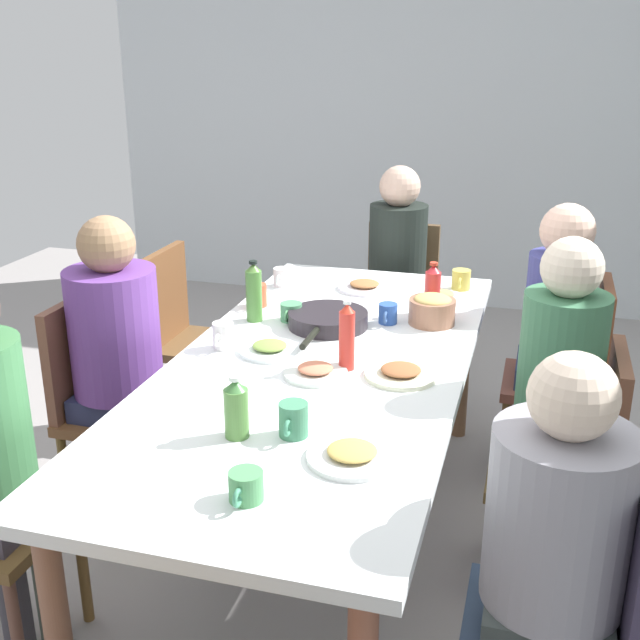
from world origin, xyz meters
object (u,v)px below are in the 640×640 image
(chair_3, at_px, (576,460))
(chair_5, at_px, (103,397))
(plate_1, at_px, (439,297))
(person_0, at_px, (552,535))
(bottle_1, at_px, (254,292))
(dining_table, at_px, (320,379))
(plate_5, at_px, (315,372))
(chair_6, at_px, (399,298))
(cup_2, at_px, (246,486))
(plate_0, at_px, (352,455))
(cup_7, at_px, (388,314))
(chair_0, at_px, (581,615))
(person_3, at_px, (554,394))
(serving_pan, at_px, (328,320))
(cup_5, at_px, (282,277))
(cup_4, at_px, (223,336))
(person_7, at_px, (555,320))
(chair_1, at_px, (187,330))
(bowl_0, at_px, (432,309))
(plate_3, at_px, (401,373))
(cup_0, at_px, (293,420))
(person_6, at_px, (397,262))
(bottle_2, at_px, (347,337))
(cup_6, at_px, (258,295))
(chair_7, at_px, (572,371))
(cup_3, at_px, (291,312))
(bottle_0, at_px, (236,409))
(plate_2, at_px, (364,286))
(bottle_3, at_px, (432,290))
(person_5, at_px, (118,343))
(cup_1, at_px, (461,280))
(plate_4, at_px, (270,349))

(chair_3, distance_m, chair_5, 1.76)
(chair_3, xyz_separation_m, plate_1, (-0.79, -0.58, 0.27))
(person_0, distance_m, bottle_1, 1.60)
(dining_table, relative_size, plate_5, 10.70)
(chair_6, distance_m, cup_2, 2.44)
(plate_0, xyz_separation_m, cup_7, (-1.07, -0.12, 0.03))
(chair_0, relative_size, person_3, 0.71)
(chair_0, distance_m, serving_pan, 1.48)
(chair_3, bearing_deg, cup_5, -121.46)
(plate_0, xyz_separation_m, cup_4, (-0.65, -0.64, 0.03))
(plate_5, bearing_deg, chair_0, 53.39)
(dining_table, height_order, person_7, person_7)
(chair_5, xyz_separation_m, cup_4, (-0.01, 0.51, 0.31))
(chair_1, xyz_separation_m, bowl_0, (0.29, 1.20, 0.32))
(plate_3, bearing_deg, person_3, 97.26)
(cup_0, bearing_deg, person_6, -177.72)
(person_7, height_order, bottle_2, person_7)
(plate_0, xyz_separation_m, plate_1, (-1.42, 0.04, -0.00))
(plate_0, distance_m, cup_6, 1.32)
(person_3, bearing_deg, chair_7, 173.22)
(serving_pan, distance_m, cup_5, 0.57)
(plate_5, xyz_separation_m, cup_3, (-0.49, -0.24, 0.02))
(person_0, distance_m, cup_2, 0.74)
(chair_3, height_order, chair_5, same)
(person_6, height_order, plate_0, person_6)
(plate_5, relative_size, cup_3, 1.75)
(dining_table, height_order, bottle_0, bottle_0)
(cup_2, distance_m, bottle_1, 1.30)
(cup_4, height_order, cup_7, cup_4)
(plate_3, bearing_deg, serving_pan, -137.56)
(chair_7, xyz_separation_m, bottle_2, (0.81, -0.77, 0.37))
(plate_0, height_order, cup_5, cup_5)
(plate_2, height_order, cup_7, cup_7)
(chair_6, distance_m, cup_0, 2.10)
(chair_6, height_order, plate_2, chair_6)
(bowl_0, bearing_deg, plate_3, -2.30)
(dining_table, distance_m, bottle_0, 0.62)
(person_3, height_order, cup_0, person_3)
(chair_7, relative_size, cup_0, 7.51)
(cup_3, bearing_deg, chair_0, 44.39)
(chair_5, distance_m, cup_4, 0.60)
(cup_6, relative_size, bottle_3, 0.50)
(person_0, distance_m, cup_5, 1.97)
(person_5, relative_size, bottle_2, 5.03)
(cup_7, bearing_deg, plate_0, 6.34)
(plate_5, bearing_deg, person_5, -99.01)
(person_6, relative_size, plate_2, 5.19)
(plate_0, height_order, cup_2, cup_2)
(plate_2, distance_m, cup_1, 0.43)
(plate_4, distance_m, bottle_3, 0.77)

